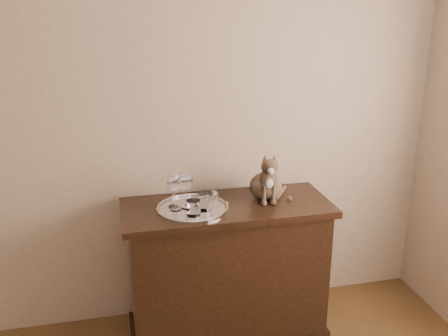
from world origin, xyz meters
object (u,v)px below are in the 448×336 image
Objects in this scene: cat at (266,174)px; wine_glass_d at (186,191)px; tray at (193,209)px; tumbler_c at (212,200)px; wine_glass_c at (175,192)px; wine_glass_b at (187,191)px; tumbler_a at (204,201)px; wine_glass_a at (173,192)px; sideboard at (227,270)px; tumbler_b at (193,208)px.

wine_glass_d is at bearing -164.55° from cat.
wine_glass_d is 0.49m from cat.
tumbler_c is at bearing -2.60° from tray.
wine_glass_c is 0.21m from tumbler_c.
wine_glass_b is 0.57× the size of cat.
tray is 0.11m from wine_glass_b.
wine_glass_d is at bearing 12.17° from wine_glass_c.
tumbler_a reaches higher than tray.
wine_glass_a is 0.88× the size of wine_glass_d.
wine_glass_d reaches higher than sideboard.
wine_glass_d is at bearing 98.40° from tumbler_b.
tray is at bearing 83.46° from tumbler_b.
cat is at bearing 16.31° from tumbler_a.
sideboard is 4.07× the size of cat.
wine_glass_a is 1.77× the size of tumbler_a.
tumbler_a is (0.16, -0.08, -0.04)m from wine_glass_a.
wine_glass_b is at bearing 92.28° from tumbler_b.
wine_glass_b is 0.09m from wine_glass_c.
wine_glass_b is 1.70× the size of tumbler_a.
tumbler_a is (-0.15, -0.06, 0.48)m from sideboard.
tray is at bearing -171.62° from sideboard.
wine_glass_c is at bearing 175.90° from tumbler_c.
wine_glass_a is at bearing 154.84° from tumbler_a.
cat reaches higher than wine_glass_a.
cat is at bearing 4.16° from wine_glass_a.
tumbler_b is at bearing -96.54° from tray.
tray is 2.36× the size of wine_glass_b.
wine_glass_d is at bearing 148.02° from tumbler_a.
wine_glass_c is at bearing -176.06° from sideboard.
sideboard is 0.61m from wine_glass_c.
wine_glass_a is 0.22m from tumbler_c.
tray is 0.14m from wine_glass_a.
wine_glass_c is (-0.30, -0.02, 0.53)m from sideboard.
tray is at bearing -23.48° from wine_glass_a.
sideboard is at bearing -2.66° from wine_glass_a.
cat is (0.46, 0.18, 0.10)m from tumbler_b.
wine_glass_d is (0.06, 0.01, -0.00)m from wine_glass_c.
wine_glass_c is 0.69× the size of cat.
wine_glass_c reaches higher than wine_glass_a.
tumbler_c reaches higher than tray.
tumbler_a is at bearing -50.41° from wine_glass_b.
tumbler_b is at bearing -57.32° from wine_glass_a.
wine_glass_d reaches higher than tumbler_b.
wine_glass_b is at bearing 129.59° from tumbler_a.
tray is 0.11m from tumbler_b.
cat is at bearing 14.53° from tumbler_c.
cat is (0.48, 0.06, 0.04)m from wine_glass_d.
wine_glass_c is 0.17m from tumbler_a.
wine_glass_d is 0.68× the size of cat.
wine_glass_d is at bearing -107.29° from wine_glass_b.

